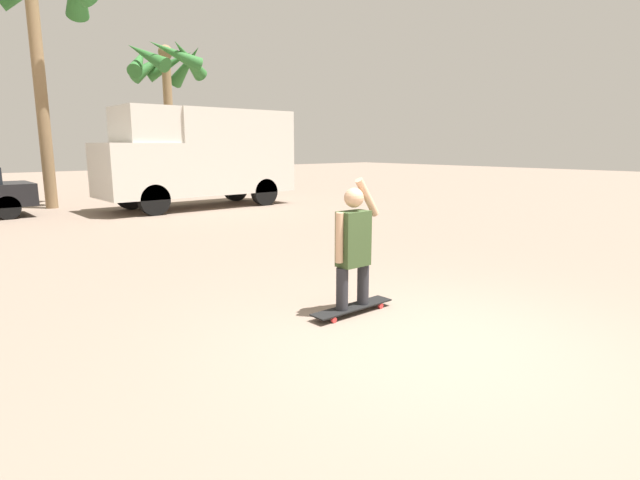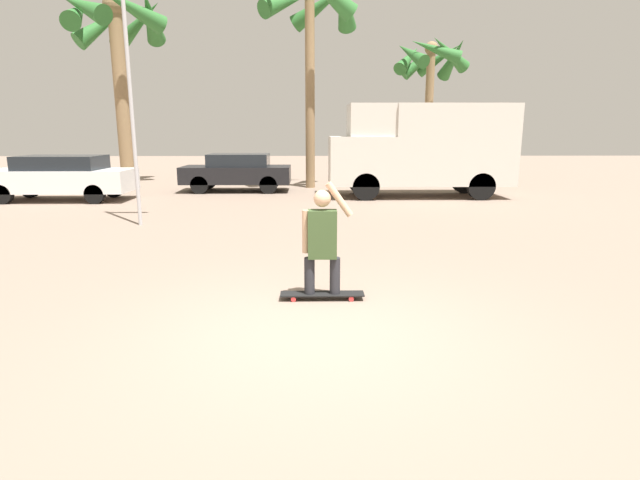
{
  "view_description": "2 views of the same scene",
  "coord_description": "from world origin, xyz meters",
  "px_view_note": "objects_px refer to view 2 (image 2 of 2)",
  "views": [
    {
      "loc": [
        -3.88,
        -2.85,
        1.95
      ],
      "look_at": [
        -0.21,
        1.43,
        0.88
      ],
      "focal_mm": 28.0,
      "sensor_mm": 36.0,
      "label": 1
    },
    {
      "loc": [
        -0.06,
        -5.23,
        2.23
      ],
      "look_at": [
        0.06,
        1.35,
        0.78
      ],
      "focal_mm": 28.0,
      "sensor_mm": 36.0,
      "label": 2
    }
  ],
  "objects_px": {
    "parked_car_black": "(237,171)",
    "flagpole": "(131,53)",
    "palm_tree_center_background": "(311,9)",
    "palm_tree_near_van": "(431,64)",
    "parked_car_white": "(60,177)",
    "skateboard": "(322,294)",
    "person_skateboarder": "(322,237)",
    "palm_tree_far_left": "(115,29)",
    "camper_van": "(423,147)"
  },
  "relations": [
    {
      "from": "parked_car_black",
      "to": "flagpole",
      "type": "xyz_separation_m",
      "value": [
        -1.29,
        -6.82,
        3.2
      ]
    },
    {
      "from": "palm_tree_center_background",
      "to": "palm_tree_near_van",
      "type": "bearing_deg",
      "value": 26.11
    },
    {
      "from": "parked_car_white",
      "to": "palm_tree_center_background",
      "type": "relative_size",
      "value": 0.57
    },
    {
      "from": "skateboard",
      "to": "palm_tree_near_van",
      "type": "height_order",
      "value": "palm_tree_near_van"
    },
    {
      "from": "parked_car_black",
      "to": "palm_tree_near_van",
      "type": "height_order",
      "value": "palm_tree_near_van"
    },
    {
      "from": "person_skateboarder",
      "to": "flagpole",
      "type": "relative_size",
      "value": 0.22
    },
    {
      "from": "palm_tree_near_van",
      "to": "palm_tree_far_left",
      "type": "height_order",
      "value": "palm_tree_far_left"
    },
    {
      "from": "parked_car_white",
      "to": "palm_tree_far_left",
      "type": "height_order",
      "value": "palm_tree_far_left"
    },
    {
      "from": "skateboard",
      "to": "camper_van",
      "type": "relative_size",
      "value": 0.19
    },
    {
      "from": "palm_tree_near_van",
      "to": "palm_tree_far_left",
      "type": "relative_size",
      "value": 0.79
    },
    {
      "from": "camper_van",
      "to": "flagpole",
      "type": "xyz_separation_m",
      "value": [
        -7.84,
        -5.18,
        2.25
      ]
    },
    {
      "from": "skateboard",
      "to": "palm_tree_far_left",
      "type": "height_order",
      "value": "palm_tree_far_left"
    },
    {
      "from": "palm_tree_far_left",
      "to": "flagpole",
      "type": "relative_size",
      "value": 1.13
    },
    {
      "from": "person_skateboarder",
      "to": "palm_tree_far_left",
      "type": "height_order",
      "value": "palm_tree_far_left"
    },
    {
      "from": "parked_car_white",
      "to": "parked_car_black",
      "type": "bearing_deg",
      "value": 24.35
    },
    {
      "from": "palm_tree_far_left",
      "to": "flagpole",
      "type": "height_order",
      "value": "palm_tree_far_left"
    },
    {
      "from": "skateboard",
      "to": "parked_car_black",
      "type": "height_order",
      "value": "parked_car_black"
    },
    {
      "from": "parked_car_white",
      "to": "palm_tree_near_van",
      "type": "distance_m",
      "value": 15.27
    },
    {
      "from": "camper_van",
      "to": "palm_tree_center_background",
      "type": "bearing_deg",
      "value": 142.88
    },
    {
      "from": "palm_tree_far_left",
      "to": "parked_car_white",
      "type": "bearing_deg",
      "value": -92.01
    },
    {
      "from": "palm_tree_center_background",
      "to": "skateboard",
      "type": "bearing_deg",
      "value": -89.48
    },
    {
      "from": "palm_tree_near_van",
      "to": "palm_tree_center_background",
      "type": "relative_size",
      "value": 0.77
    },
    {
      "from": "parked_car_black",
      "to": "palm_tree_center_background",
      "type": "bearing_deg",
      "value": 23.94
    },
    {
      "from": "person_skateboarder",
      "to": "palm_tree_near_van",
      "type": "relative_size",
      "value": 0.25
    },
    {
      "from": "skateboard",
      "to": "parked_car_white",
      "type": "height_order",
      "value": "parked_car_white"
    },
    {
      "from": "palm_tree_far_left",
      "to": "person_skateboarder",
      "type": "bearing_deg",
      "value": -62.27
    },
    {
      "from": "skateboard",
      "to": "palm_tree_center_background",
      "type": "xyz_separation_m",
      "value": [
        -0.12,
        13.55,
        6.59
      ]
    },
    {
      "from": "parked_car_black",
      "to": "palm_tree_center_background",
      "type": "distance_m",
      "value": 6.65
    },
    {
      "from": "skateboard",
      "to": "palm_tree_center_background",
      "type": "bearing_deg",
      "value": 90.52
    },
    {
      "from": "palm_tree_near_van",
      "to": "flagpole",
      "type": "xyz_separation_m",
      "value": [
        -9.23,
        -10.58,
        -1.11
      ]
    },
    {
      "from": "camper_van",
      "to": "skateboard",
      "type": "bearing_deg",
      "value": -108.9
    },
    {
      "from": "camper_van",
      "to": "parked_car_white",
      "type": "bearing_deg",
      "value": -176.2
    },
    {
      "from": "person_skateboarder",
      "to": "parked_car_black",
      "type": "xyz_separation_m",
      "value": [
        -2.88,
        12.32,
        -0.12
      ]
    },
    {
      "from": "palm_tree_near_van",
      "to": "flagpole",
      "type": "bearing_deg",
      "value": -131.1
    },
    {
      "from": "parked_car_white",
      "to": "flagpole",
      "type": "bearing_deg",
      "value": -47.19
    },
    {
      "from": "skateboard",
      "to": "palm_tree_far_left",
      "type": "xyz_separation_m",
      "value": [
        -8.06,
        15.32,
        6.17
      ]
    },
    {
      "from": "skateboard",
      "to": "person_skateboarder",
      "type": "xyz_separation_m",
      "value": [
        -0.0,
        0.0,
        0.79
      ]
    },
    {
      "from": "camper_van",
      "to": "flagpole",
      "type": "distance_m",
      "value": 9.66
    },
    {
      "from": "parked_car_black",
      "to": "flagpole",
      "type": "relative_size",
      "value": 0.58
    },
    {
      "from": "person_skateboarder",
      "to": "flagpole",
      "type": "distance_m",
      "value": 7.57
    },
    {
      "from": "parked_car_black",
      "to": "palm_tree_near_van",
      "type": "relative_size",
      "value": 0.65
    },
    {
      "from": "skateboard",
      "to": "parked_car_white",
      "type": "xyz_separation_m",
      "value": [
        -8.25,
        9.89,
        0.7
      ]
    },
    {
      "from": "person_skateboarder",
      "to": "palm_tree_far_left",
      "type": "bearing_deg",
      "value": 117.73
    },
    {
      "from": "person_skateboarder",
      "to": "parked_car_white",
      "type": "distance_m",
      "value": 12.88
    },
    {
      "from": "palm_tree_far_left",
      "to": "flagpole",
      "type": "bearing_deg",
      "value": -68.45
    },
    {
      "from": "palm_tree_center_background",
      "to": "flagpole",
      "type": "height_order",
      "value": "palm_tree_center_background"
    },
    {
      "from": "person_skateboarder",
      "to": "camper_van",
      "type": "xyz_separation_m",
      "value": [
        3.66,
        10.68,
        0.83
      ]
    },
    {
      "from": "skateboard",
      "to": "palm_tree_near_van",
      "type": "bearing_deg",
      "value": 72.58
    },
    {
      "from": "palm_tree_center_background",
      "to": "parked_car_black",
      "type": "bearing_deg",
      "value": -156.06
    },
    {
      "from": "palm_tree_far_left",
      "to": "palm_tree_near_van",
      "type": "bearing_deg",
      "value": 3.32
    }
  ]
}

